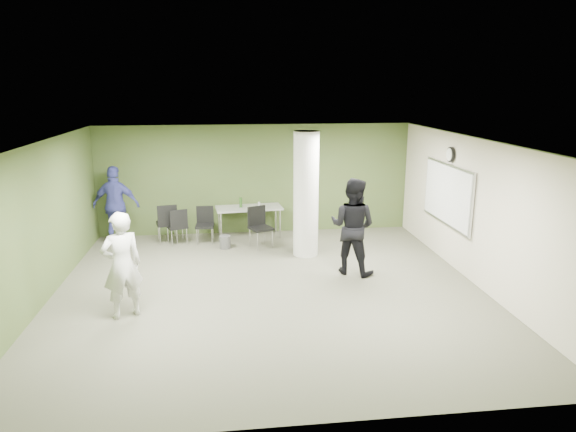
{
  "coord_description": "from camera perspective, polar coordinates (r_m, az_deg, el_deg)",
  "views": [
    {
      "loc": [
        -0.74,
        -9.02,
        3.78
      ],
      "look_at": [
        0.48,
        1.0,
        1.18
      ],
      "focal_mm": 32.0,
      "sensor_mm": 36.0,
      "label": 1
    }
  ],
  "objects": [
    {
      "name": "wall_clock",
      "position": [
        11.32,
        17.59,
        6.53
      ],
      "size": [
        0.06,
        0.32,
        0.32
      ],
      "color": "black",
      "rests_on": "wall_right_cream"
    },
    {
      "name": "wastebasket",
      "position": [
        12.24,
        -7.01,
        -2.89
      ],
      "size": [
        0.27,
        0.27,
        0.31
      ],
      "primitive_type": "cylinder",
      "color": "#4C4C4C",
      "rests_on": "floor"
    },
    {
      "name": "whiteboard",
      "position": [
        11.46,
        17.26,
        2.33
      ],
      "size": [
        0.05,
        2.3,
        1.3
      ],
      "color": "silver",
      "rests_on": "wall_right_cream"
    },
    {
      "name": "floor",
      "position": [
        9.8,
        -2.08,
        -8.22
      ],
      "size": [
        8.0,
        8.0,
        0.0
      ],
      "primitive_type": "plane",
      "color": "#575544",
      "rests_on": "ground"
    },
    {
      "name": "chair_back_left",
      "position": [
        12.6,
        -12.16,
        -0.87
      ],
      "size": [
        0.57,
        0.57,
        0.89
      ],
      "rotation": [
        0.0,
        0.0,
        3.5
      ],
      "color": "black",
      "rests_on": "floor"
    },
    {
      "name": "wall_left",
      "position": [
        9.88,
        -25.96,
        -0.97
      ],
      "size": [
        0.02,
        8.0,
        2.8
      ],
      "primitive_type": "cube",
      "color": "#49592A",
      "rests_on": "floor"
    },
    {
      "name": "chair_back_right",
      "position": [
        12.76,
        -13.28,
        -0.49
      ],
      "size": [
        0.58,
        0.58,
        0.98
      ],
      "rotation": [
        0.0,
        0.0,
        3.35
      ],
      "color": "black",
      "rests_on": "floor"
    },
    {
      "name": "man_black",
      "position": [
        10.45,
        7.18,
        -1.15
      ],
      "size": [
        1.22,
        1.16,
        1.98
      ],
      "primitive_type": "imported",
      "rotation": [
        0.0,
        0.0,
        2.55
      ],
      "color": "black",
      "rests_on": "floor"
    },
    {
      "name": "wall_back",
      "position": [
        13.25,
        -3.62,
        4.08
      ],
      "size": [
        8.0,
        2.8,
        0.02
      ],
      "primitive_type": "cube",
      "rotation": [
        1.57,
        0.0,
        0.0
      ],
      "color": "#49592A",
      "rests_on": "floor"
    },
    {
      "name": "column",
      "position": [
        11.4,
        2.01,
        2.4
      ],
      "size": [
        0.56,
        0.56,
        2.8
      ],
      "primitive_type": "cylinder",
      "color": "silver",
      "rests_on": "floor"
    },
    {
      "name": "chair_table_left",
      "position": [
        12.72,
        -9.22,
        -0.63
      ],
      "size": [
        0.46,
        0.46,
        0.88
      ],
      "rotation": [
        0.0,
        0.0,
        -0.04
      ],
      "color": "black",
      "rests_on": "floor"
    },
    {
      "name": "man_blue",
      "position": [
        13.01,
        -18.55,
        1.14
      ],
      "size": [
        1.17,
        0.62,
        1.9
      ],
      "primitive_type": "imported",
      "rotation": [
        0.0,
        0.0,
        3.0
      ],
      "color": "#3F439D",
      "rests_on": "floor"
    },
    {
      "name": "chair_table_right",
      "position": [
        12.2,
        -3.23,
        -0.85
      ],
      "size": [
        0.63,
        0.63,
        0.97
      ],
      "rotation": [
        0.0,
        0.0,
        0.41
      ],
      "color": "black",
      "rests_on": "floor"
    },
    {
      "name": "ceiling",
      "position": [
        9.1,
        -2.24,
        8.27
      ],
      "size": [
        8.0,
        8.0,
        0.0
      ],
      "primitive_type": "plane",
      "rotation": [
        3.14,
        0.0,
        0.0
      ],
      "color": "white",
      "rests_on": "wall_back"
    },
    {
      "name": "woman_white",
      "position": [
        8.85,
        -17.97,
        -5.23
      ],
      "size": [
        0.78,
        0.68,
        1.81
      ],
      "primitive_type": "imported",
      "rotation": [
        0.0,
        0.0,
        3.6
      ],
      "color": "silver",
      "rests_on": "floor"
    },
    {
      "name": "folding_table",
      "position": [
        12.94,
        -4.36,
        0.79
      ],
      "size": [
        1.7,
        0.87,
        1.03
      ],
      "rotation": [
        0.0,
        0.0,
        0.1
      ],
      "color": "#9A9A94",
      "rests_on": "floor"
    },
    {
      "name": "wall_right_cream",
      "position": [
        10.46,
        20.24,
        0.4
      ],
      "size": [
        0.02,
        8.0,
        2.8
      ],
      "primitive_type": "cube",
      "color": "beige",
      "rests_on": "floor"
    }
  ]
}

